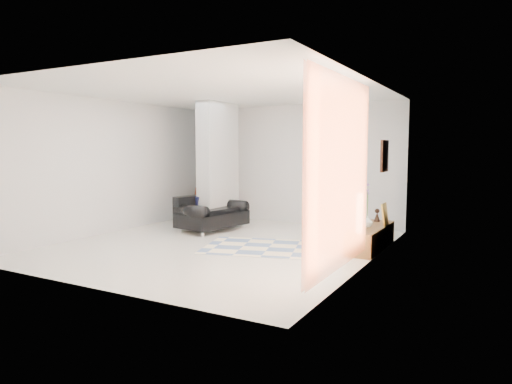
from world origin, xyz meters
The scene contains 17 objects.
floor centered at (0.00, 0.00, 0.00)m, with size 6.00×6.00×0.00m, color white.
ceiling centered at (0.00, 0.00, 2.80)m, with size 6.00×6.00×0.00m, color white.
wall_back centered at (0.00, 3.00, 1.40)m, with size 6.00×6.00×0.00m, color silver.
wall_front centered at (0.00, -3.00, 1.40)m, with size 6.00×6.00×0.00m, color silver.
wall_left centered at (-2.75, 0.00, 1.40)m, with size 6.00×6.00×0.00m, color silver.
wall_right centered at (2.75, 0.00, 1.40)m, with size 6.00×6.00×0.00m, color silver.
partition_column centered at (-1.10, 1.60, 1.40)m, with size 0.35×1.20×2.80m, color #9DA2A4.
hallway_door centered at (-2.10, 2.96, 1.02)m, with size 0.85×0.06×2.04m, color beige.
curtain centered at (2.67, -1.15, 1.45)m, with size 2.55×2.55×0.00m, color #FB7542.
wall_art centered at (2.72, 1.02, 1.65)m, with size 0.04×0.45×0.55m, color #33180E.
media_console centered at (2.52, 1.02, 0.21)m, with size 0.45×1.71×0.80m.
loveseat centered at (-1.06, 1.21, 0.36)m, with size 1.15×1.65×0.76m.
daybed centered at (-1.92, 2.48, 0.42)m, with size 1.79×1.06×0.77m.
area_rug centered at (0.90, 0.20, 0.01)m, with size 2.31×1.54×0.01m, color beige.
cylinder_lamp centered at (2.50, 0.32, 0.73)m, with size 0.12×0.12×0.66m, color beige.
bronze_figurine centered at (2.47, 1.63, 0.52)m, with size 0.12×0.12×0.24m, color black, non-canonical shape.
vase centered at (2.47, 0.92, 0.50)m, with size 0.19×0.19×0.20m, color white.
Camera 1 is at (4.56, -6.98, 1.78)m, focal length 32.00 mm.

